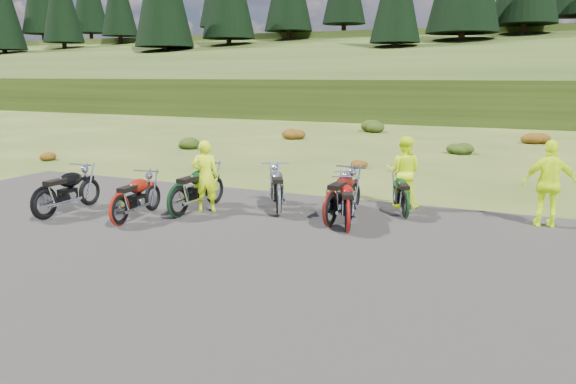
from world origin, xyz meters
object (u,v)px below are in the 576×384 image
at_px(motorcycle_7, 405,220).
at_px(person_middle, 205,177).
at_px(motorcycle_3, 279,217).
at_px(motorcycle_0, 46,221).

bearing_deg(motorcycle_7, person_middle, 82.72).
relative_size(motorcycle_3, motorcycle_7, 1.14).
height_order(motorcycle_0, motorcycle_3, motorcycle_0).
bearing_deg(person_middle, motorcycle_7, 173.62).
xyz_separation_m(motorcycle_3, person_middle, (-1.80, -0.34, 0.88)).
bearing_deg(person_middle, motorcycle_0, 14.24).
bearing_deg(motorcycle_0, motorcycle_7, -66.35).
bearing_deg(motorcycle_7, motorcycle_0, 91.70).
xyz_separation_m(motorcycle_7, person_middle, (-4.62, -1.30, 0.88)).
bearing_deg(motorcycle_0, person_middle, -54.71).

